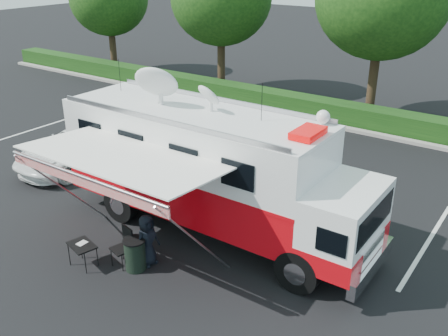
# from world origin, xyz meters

# --- Properties ---
(ground_plane) EXTENTS (120.00, 120.00, 0.00)m
(ground_plane) POSITION_xyz_m (0.00, 0.00, 0.00)
(ground_plane) COLOR black
(ground_plane) RESTS_ON ground
(back_border) EXTENTS (60.00, 6.14, 8.87)m
(back_border) POSITION_xyz_m (1.14, 12.90, 5.00)
(back_border) COLOR #9E998E
(back_border) RESTS_ON ground_plane
(stall_lines) EXTENTS (24.12, 5.50, 0.01)m
(stall_lines) POSITION_xyz_m (-0.50, 3.00, 0.00)
(stall_lines) COLOR silver
(stall_lines) RESTS_ON ground_plane
(command_truck) EXTENTS (9.73, 2.68, 4.67)m
(command_truck) POSITION_xyz_m (-0.08, -0.00, 2.00)
(command_truck) COLOR black
(command_truck) RESTS_ON ground_plane
(awning) EXTENTS (5.31, 2.74, 3.21)m
(awning) POSITION_xyz_m (-0.96, -2.78, 3.01)
(awning) COLOR white
(awning) RESTS_ON ground_plane
(white_suv) EXTENTS (2.43, 5.16, 1.43)m
(white_suv) POSITION_xyz_m (-7.35, 1.00, 0.00)
(white_suv) COLOR white
(white_suv) RESTS_ON ground_plane
(person) EXTENTS (0.52, 0.75, 1.47)m
(person) POSITION_xyz_m (-0.44, -2.43, 0.00)
(person) COLOR black
(person) RESTS_ON ground_plane
(folding_table) EXTENTS (0.90, 0.73, 0.67)m
(folding_table) POSITION_xyz_m (-1.80, -3.51, 0.62)
(folding_table) COLOR black
(folding_table) RESTS_ON ground_plane
(folding_chair) EXTENTS (0.62, 0.65, 1.07)m
(folding_chair) POSITION_xyz_m (-0.96, -2.76, 0.63)
(folding_chair) COLOR black
(folding_chair) RESTS_ON ground_plane
(trash_bin) EXTENTS (0.60, 0.60, 0.90)m
(trash_bin) POSITION_xyz_m (-0.56, -2.81, 0.45)
(trash_bin) COLOR black
(trash_bin) RESTS_ON ground_plane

